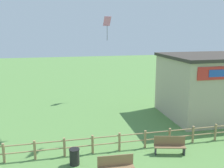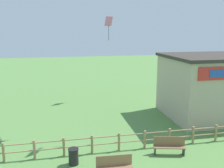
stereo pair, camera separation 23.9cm
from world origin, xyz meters
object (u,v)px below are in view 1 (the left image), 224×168
(park_bench_by_building, at_px, (170,145))
(trash_bin, at_px, (74,157))
(park_bench_near_fence, at_px, (116,165))
(kite_pink_diamond, at_px, (107,24))
(seaside_building, at_px, (207,86))

(park_bench_by_building, xyz_separation_m, trash_bin, (-5.42, -0.01, -0.10))
(park_bench_near_fence, relative_size, kite_pink_diamond, 0.76)
(park_bench_by_building, bearing_deg, park_bench_near_fence, -157.17)
(park_bench_near_fence, xyz_separation_m, park_bench_by_building, (3.53, 1.49, 0.00))
(park_bench_near_fence, height_order, park_bench_by_building, same)
(trash_bin, distance_m, kite_pink_diamond, 15.47)
(seaside_building, relative_size, park_bench_by_building, 3.76)
(trash_bin, bearing_deg, kite_pink_diamond, 71.07)
(trash_bin, bearing_deg, park_bench_by_building, 0.12)
(seaside_building, height_order, trash_bin, seaside_building)
(trash_bin, xyz_separation_m, kite_pink_diamond, (4.45, 12.96, 7.18))
(park_bench_by_building, relative_size, kite_pink_diamond, 0.78)
(park_bench_near_fence, bearing_deg, kite_pink_diamond, 79.95)
(seaside_building, relative_size, trash_bin, 7.72)
(park_bench_near_fence, relative_size, trash_bin, 2.02)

